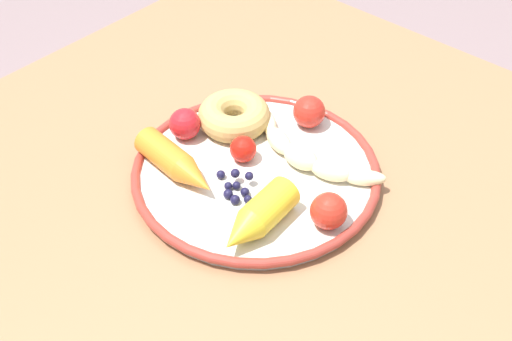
{
  "coord_description": "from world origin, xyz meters",
  "views": [
    {
      "loc": [
        -0.43,
        -0.39,
        1.32
      ],
      "look_at": [
        0.03,
        0.02,
        0.75
      ],
      "focal_mm": 47.43,
      "sensor_mm": 36.0,
      "label": 1
    }
  ],
  "objects": [
    {
      "name": "blueberry_pile",
      "position": [
        -0.01,
        0.01,
        0.76
      ],
      "size": [
        0.05,
        0.06,
        0.02
      ],
      "color": "#191638",
      "rests_on": "plate"
    },
    {
      "name": "donut",
      "position": [
        0.08,
        0.1,
        0.77
      ],
      "size": [
        0.1,
        0.1,
        0.04
      ],
      "primitive_type": "torus",
      "rotation": [
        0.0,
        0.0,
        1.63
      ],
      "color": "tan",
      "rests_on": "plate"
    },
    {
      "name": "tomato_mid",
      "position": [
        0.15,
        0.03,
        0.77
      ],
      "size": [
        0.04,
        0.04,
        0.04
      ],
      "primitive_type": "sphere",
      "color": "red",
      "rests_on": "plate"
    },
    {
      "name": "plate",
      "position": [
        0.03,
        0.02,
        0.75
      ],
      "size": [
        0.31,
        0.31,
        0.02
      ],
      "color": "silver",
      "rests_on": "dining_table"
    },
    {
      "name": "tomato_near",
      "position": [
        0.02,
        -0.1,
        0.77
      ],
      "size": [
        0.04,
        0.04,
        0.04
      ],
      "primitive_type": "sphere",
      "color": "red",
      "rests_on": "plate"
    },
    {
      "name": "dining_table",
      "position": [
        0.0,
        0.0,
        0.64
      ],
      "size": [
        0.93,
        0.9,
        0.74
      ],
      "color": "#966B48",
      "rests_on": "ground_plane"
    },
    {
      "name": "banana",
      "position": [
        0.09,
        -0.02,
        0.76
      ],
      "size": [
        0.07,
        0.21,
        0.03
      ],
      "color": "#F6E9AC",
      "rests_on": "plate"
    },
    {
      "name": "carrot_orange",
      "position": [
        -0.04,
        0.09,
        0.77
      ],
      "size": [
        0.05,
        0.13,
        0.04
      ],
      "color": "orange",
      "rests_on": "plate"
    },
    {
      "name": "carrot_yellow",
      "position": [
        -0.04,
        -0.05,
        0.77
      ],
      "size": [
        0.11,
        0.05,
        0.04
      ],
      "color": "yellow",
      "rests_on": "plate"
    },
    {
      "name": "tomato_extra",
      "position": [
        0.02,
        0.13,
        0.77
      ],
      "size": [
        0.04,
        0.04,
        0.04
      ],
      "primitive_type": "sphere",
      "color": "red",
      "rests_on": "plate"
    },
    {
      "name": "tomato_far",
      "position": [
        0.04,
        0.05,
        0.77
      ],
      "size": [
        0.03,
        0.03,
        0.03
      ],
      "primitive_type": "sphere",
      "color": "red",
      "rests_on": "plate"
    }
  ]
}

